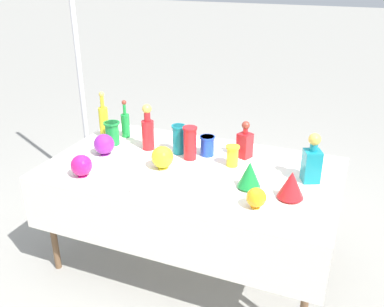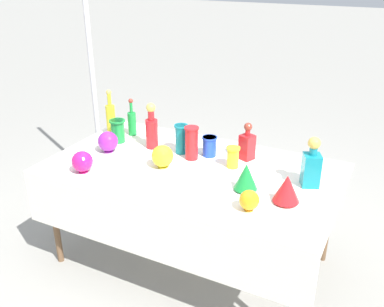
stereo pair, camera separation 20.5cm
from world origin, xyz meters
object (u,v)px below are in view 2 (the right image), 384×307
(tall_bottle_2, at_px, (111,118))
(fluted_vase_0, at_px, (246,177))
(tall_bottle_0, at_px, (152,129))
(canopy_pole, at_px, (94,89))
(slender_vase_0, at_px, (233,156))
(round_bowl_3, at_px, (108,141))
(tall_bottle_1, at_px, (132,122))
(fluted_vase_1, at_px, (287,188))
(round_bowl_1, at_px, (82,162))
(slender_vase_2, at_px, (192,142))
(round_bowl_0, at_px, (162,156))
(slender_vase_4, at_px, (209,146))
(square_decanter_1, at_px, (247,144))
(slender_vase_1, at_px, (118,130))
(square_decanter_0, at_px, (311,165))
(slender_vase_3, at_px, (181,138))
(round_bowl_2, at_px, (249,200))

(tall_bottle_2, distance_m, fluted_vase_0, 1.30)
(tall_bottle_0, bearing_deg, canopy_pole, 152.44)
(slender_vase_0, height_order, round_bowl_3, round_bowl_3)
(tall_bottle_1, xyz_separation_m, fluted_vase_1, (1.36, -0.47, -0.02))
(fluted_vase_0, height_order, round_bowl_1, fluted_vase_0)
(tall_bottle_0, bearing_deg, slender_vase_2, -6.98)
(tall_bottle_2, xyz_separation_m, round_bowl_0, (0.65, -0.32, -0.06))
(slender_vase_0, relative_size, fluted_vase_0, 0.83)
(tall_bottle_0, xyz_separation_m, fluted_vase_1, (1.08, -0.32, -0.06))
(tall_bottle_1, distance_m, slender_vase_4, 0.71)
(slender_vase_0, bearing_deg, square_decanter_1, 77.08)
(slender_vase_0, bearing_deg, fluted_vase_1, -33.11)
(slender_vase_0, distance_m, slender_vase_1, 0.93)
(tall_bottle_1, bearing_deg, round_bowl_1, -83.18)
(tall_bottle_0, relative_size, square_decanter_0, 1.07)
(slender_vase_3, xyz_separation_m, round_bowl_1, (-0.42, -0.56, -0.04))
(square_decanter_1, distance_m, fluted_vase_0, 0.44)
(square_decanter_0, height_order, slender_vase_4, square_decanter_0)
(slender_vase_0, xyz_separation_m, canopy_pole, (-1.53, 0.50, 0.13))
(canopy_pole, bearing_deg, fluted_vase_0, -23.69)
(slender_vase_1, bearing_deg, slender_vase_2, -1.64)
(slender_vase_1, distance_m, round_bowl_1, 0.53)
(tall_bottle_1, height_order, fluted_vase_0, tall_bottle_1)
(slender_vase_1, xyz_separation_m, slender_vase_2, (0.63, -0.02, 0.03))
(slender_vase_0, height_order, round_bowl_0, round_bowl_0)
(square_decanter_1, distance_m, round_bowl_1, 1.10)
(round_bowl_0, bearing_deg, tall_bottle_2, 153.66)
(tall_bottle_2, distance_m, slender_vase_4, 0.85)
(slender_vase_3, height_order, round_bowl_1, slender_vase_3)
(slender_vase_2, bearing_deg, tall_bottle_0, 173.02)
(fluted_vase_0, distance_m, round_bowl_0, 0.60)
(round_bowl_0, bearing_deg, canopy_pole, 147.61)
(square_decanter_1, distance_m, slender_vase_0, 0.17)
(fluted_vase_1, distance_m, canopy_pole, 2.13)
(fluted_vase_0, bearing_deg, round_bowl_2, -65.04)
(slender_vase_0, height_order, fluted_vase_1, fluted_vase_1)
(slender_vase_2, bearing_deg, round_bowl_1, -136.69)
(round_bowl_1, xyz_separation_m, round_bowl_3, (-0.05, 0.34, 0.00))
(round_bowl_2, relative_size, round_bowl_3, 0.79)
(slender_vase_4, relative_size, fluted_vase_1, 0.83)
(fluted_vase_0, bearing_deg, round_bowl_0, 175.94)
(tall_bottle_0, xyz_separation_m, round_bowl_2, (0.93, -0.50, -0.08))
(round_bowl_3, bearing_deg, slender_vase_2, 15.78)
(tall_bottle_0, bearing_deg, square_decanter_1, 10.35)
(slender_vase_0, bearing_deg, round_bowl_1, -148.75)
(slender_vase_4, height_order, canopy_pole, canopy_pole)
(square_decanter_0, bearing_deg, round_bowl_3, -173.99)
(tall_bottle_2, relative_size, slender_vase_0, 2.55)
(slender_vase_0, bearing_deg, square_decanter_0, -2.52)
(slender_vase_2, distance_m, slender_vase_4, 0.14)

